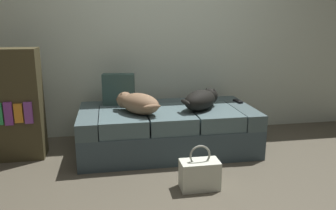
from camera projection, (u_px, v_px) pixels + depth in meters
ground_plane at (192, 200)px, 2.60m from camera, size 10.00×10.00×0.00m
back_wall at (157, 17)px, 3.94m from camera, size 6.40×0.10×2.80m
couch at (167, 129)px, 3.58m from camera, size 1.82×0.93×0.46m
dog_tan at (137, 103)px, 3.32m from camera, size 0.49×0.53×0.20m
dog_dark at (202, 99)px, 3.48m from camera, size 0.51×0.50×0.20m
tv_remote at (238, 101)px, 3.79m from camera, size 0.07×0.15×0.02m
throw_pillow at (119, 89)px, 3.65m from camera, size 0.35×0.17×0.34m
handbag at (200, 174)px, 2.76m from camera, size 0.32×0.18×0.38m
bookshelf at (12, 105)px, 3.30m from camera, size 0.56×0.30×1.10m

